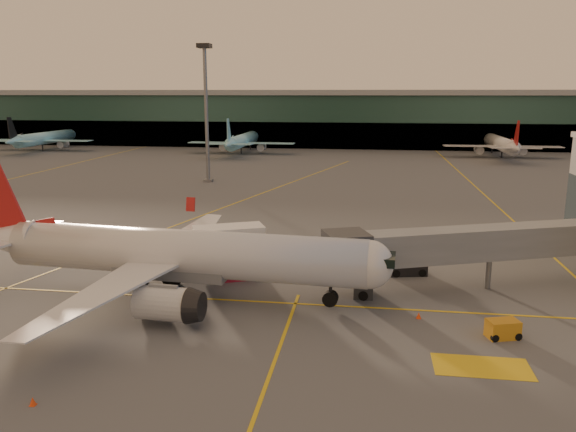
# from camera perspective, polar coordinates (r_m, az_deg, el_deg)

# --- Properties ---
(ground) EXTENTS (600.00, 600.00, 0.00)m
(ground) POSITION_cam_1_polar(r_m,az_deg,el_deg) (42.67, -6.94, -10.89)
(ground) COLOR #4C4F54
(ground) RESTS_ON ground
(taxi_markings) EXTENTS (100.12, 173.00, 0.01)m
(taxi_markings) POSITION_cam_1_polar(r_m,az_deg,el_deg) (85.83, -3.95, 1.11)
(taxi_markings) COLOR gold
(taxi_markings) RESTS_ON ground
(terminal) EXTENTS (400.00, 20.00, 17.60)m
(terminal) POSITION_cam_1_polar(r_m,az_deg,el_deg) (180.03, 4.96, 9.83)
(terminal) COLOR #19382D
(terminal) RESTS_ON ground
(mast_west_near) EXTENTS (2.40, 2.40, 25.60)m
(mast_west_near) POSITION_cam_1_polar(r_m,az_deg,el_deg) (108.19, -8.32, 11.27)
(mast_west_near) COLOR slate
(mast_west_near) RESTS_ON ground
(distant_aircraft_row) EXTENTS (350.00, 34.00, 13.00)m
(distant_aircraft_row) POSITION_cam_1_polar(r_m,az_deg,el_deg) (156.65, 8.36, 6.14)
(distant_aircraft_row) COLOR #90DEF2
(distant_aircraft_row) RESTS_ON ground
(main_airplane) EXTENTS (37.53, 33.82, 11.32)m
(main_airplane) POSITION_cam_1_polar(r_m,az_deg,el_deg) (47.75, -11.88, -3.83)
(main_airplane) COLOR silver
(main_airplane) RESTS_ON ground
(jet_bridge) EXTENTS (29.44, 13.58, 5.68)m
(jet_bridge) POSITION_cam_1_polar(r_m,az_deg,el_deg) (52.48, 21.21, -2.65)
(jet_bridge) COLOR slate
(jet_bridge) RESTS_ON ground
(catering_truck) EXTENTS (6.92, 5.08, 4.93)m
(catering_truck) POSITION_cam_1_polar(r_m,az_deg,el_deg) (51.83, -5.93, -3.34)
(catering_truck) COLOR #A6172D
(catering_truck) RESTS_ON ground
(gpu_cart) EXTENTS (2.50, 1.92, 1.29)m
(gpu_cart) POSITION_cam_1_polar(r_m,az_deg,el_deg) (42.78, 20.99, -10.69)
(gpu_cart) COLOR #C58118
(gpu_cart) RESTS_ON ground
(pushback_tug) EXTENTS (3.84, 2.62, 1.81)m
(pushback_tug) POSITION_cam_1_polar(r_m,az_deg,el_deg) (54.39, 11.98, -5.06)
(pushback_tug) COLOR black
(pushback_tug) RESTS_ON ground
(cone_nose) EXTENTS (0.39, 0.39, 0.49)m
(cone_nose) POSITION_cam_1_polar(r_m,az_deg,el_deg) (44.50, 13.14, -9.81)
(cone_nose) COLOR #FF410D
(cone_nose) RESTS_ON ground
(cone_wing_right) EXTENTS (0.38, 0.38, 0.49)m
(cone_wing_right) POSITION_cam_1_polar(r_m,az_deg,el_deg) (35.38, -24.51, -16.76)
(cone_wing_right) COLOR #FF410D
(cone_wing_right) RESTS_ON ground
(cone_wing_left) EXTENTS (0.42, 0.42, 0.54)m
(cone_wing_left) POSITION_cam_1_polar(r_m,az_deg,el_deg) (64.90, -8.27, -2.49)
(cone_wing_left) COLOR #FF410D
(cone_wing_left) RESTS_ON ground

